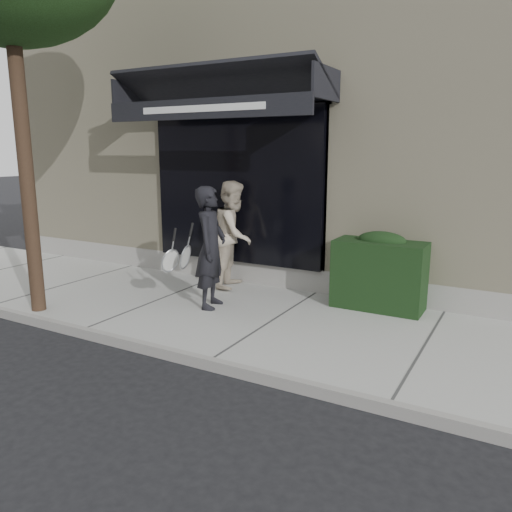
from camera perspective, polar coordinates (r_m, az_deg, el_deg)
The scene contains 7 objects.
ground at distance 6.98m, azimuth 2.09°, elevation -8.16°, with size 80.00×80.00×0.00m, color black.
sidewalk at distance 6.96m, azimuth 2.09°, elevation -7.70°, with size 20.00×3.00×0.12m, color #A4A39E.
curb at distance 5.72m, azimuth -5.18°, elevation -12.16°, with size 20.00×0.10×0.14m, color gray.
building_facade at distance 11.20m, azimuth 14.13°, elevation 13.37°, with size 14.30×8.04×5.64m.
hedge at distance 7.53m, azimuth 14.00°, elevation -1.76°, with size 1.30×0.70×1.14m.
pedestrian_front at distance 7.29m, azimuth -5.23°, elevation 0.94°, with size 0.86×0.88×1.79m.
pedestrian_back at distance 8.39m, azimuth -2.54°, elevation 2.48°, with size 0.85×1.00×1.79m.
Camera 1 is at (2.97, -5.84, 2.41)m, focal length 35.00 mm.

